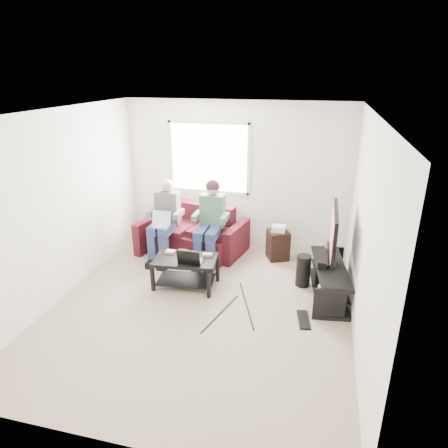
# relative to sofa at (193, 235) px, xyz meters

# --- Properties ---
(floor) EXTENTS (4.50, 4.50, 0.00)m
(floor) POSITION_rel_sofa_xyz_m (0.66, -1.72, -0.31)
(floor) COLOR tan
(floor) RESTS_ON ground
(ceiling) EXTENTS (4.50, 4.50, 0.00)m
(ceiling) POSITION_rel_sofa_xyz_m (0.66, -1.72, 2.29)
(ceiling) COLOR white
(ceiling) RESTS_ON wall_back
(wall_back) EXTENTS (4.50, 0.00, 4.50)m
(wall_back) POSITION_rel_sofa_xyz_m (0.66, 0.53, 0.99)
(wall_back) COLOR white
(wall_back) RESTS_ON floor
(wall_front) EXTENTS (4.50, 0.00, 4.50)m
(wall_front) POSITION_rel_sofa_xyz_m (0.66, -3.97, 0.99)
(wall_front) COLOR white
(wall_front) RESTS_ON floor
(wall_left) EXTENTS (0.00, 4.50, 4.50)m
(wall_left) POSITION_rel_sofa_xyz_m (-1.34, -1.72, 0.99)
(wall_left) COLOR white
(wall_left) RESTS_ON floor
(wall_right) EXTENTS (0.00, 4.50, 4.50)m
(wall_right) POSITION_rel_sofa_xyz_m (2.66, -1.72, 0.99)
(wall_right) COLOR white
(wall_right) RESTS_ON floor
(window) EXTENTS (1.48, 0.04, 1.28)m
(window) POSITION_rel_sofa_xyz_m (0.16, 0.51, 1.29)
(window) COLOR white
(window) RESTS_ON wall_back
(sofa) EXTENTS (1.92, 1.11, 0.82)m
(sofa) POSITION_rel_sofa_xyz_m (0.00, 0.00, 0.00)
(sofa) COLOR #481223
(sofa) RESTS_ON floor
(person_left) EXTENTS (0.40, 0.70, 1.34)m
(person_left) POSITION_rel_sofa_xyz_m (-0.40, -0.30, 0.42)
(person_left) COLOR navy
(person_left) RESTS_ON sofa
(person_right) EXTENTS (0.40, 0.71, 1.38)m
(person_right) POSITION_rel_sofa_xyz_m (0.40, -0.28, 0.48)
(person_right) COLOR navy
(person_right) RESTS_ON sofa
(laptop_silver) EXTENTS (0.38, 0.33, 0.24)m
(laptop_silver) POSITION_rel_sofa_xyz_m (-0.40, -0.53, 0.40)
(laptop_silver) COLOR silver
(laptop_silver) RESTS_ON person_left
(coffee_table) EXTENTS (0.97, 0.65, 0.46)m
(coffee_table) POSITION_rel_sofa_xyz_m (0.27, -1.21, 0.03)
(coffee_table) COLOR black
(coffee_table) RESTS_ON floor
(laptop_black) EXTENTS (0.38, 0.31, 0.24)m
(laptop_black) POSITION_rel_sofa_xyz_m (0.39, -1.29, 0.27)
(laptop_black) COLOR black
(laptop_black) RESTS_ON coffee_table
(controller_a) EXTENTS (0.14, 0.09, 0.04)m
(controller_a) POSITION_rel_sofa_xyz_m (-0.01, -1.09, 0.17)
(controller_a) COLOR silver
(controller_a) RESTS_ON coffee_table
(controller_b) EXTENTS (0.14, 0.09, 0.04)m
(controller_b) POSITION_rel_sofa_xyz_m (0.17, -1.03, 0.17)
(controller_b) COLOR black
(controller_b) RESTS_ON coffee_table
(controller_c) EXTENTS (0.16, 0.12, 0.04)m
(controller_c) POSITION_rel_sofa_xyz_m (0.57, -1.06, 0.17)
(controller_c) COLOR gray
(controller_c) RESTS_ON coffee_table
(tv_stand) EXTENTS (0.60, 1.43, 0.46)m
(tv_stand) POSITION_rel_sofa_xyz_m (2.36, -0.94, -0.10)
(tv_stand) COLOR black
(tv_stand) RESTS_ON floor
(tv) EXTENTS (0.12, 1.10, 0.81)m
(tv) POSITION_rel_sofa_xyz_m (2.36, -0.84, 0.61)
(tv) COLOR black
(tv) RESTS_ON tv_stand
(soundbar) EXTENTS (0.12, 0.50, 0.10)m
(soundbar) POSITION_rel_sofa_xyz_m (2.24, -0.84, 0.20)
(soundbar) COLOR black
(soundbar) RESTS_ON tv_stand
(drink_cup) EXTENTS (0.08, 0.08, 0.12)m
(drink_cup) POSITION_rel_sofa_xyz_m (2.31, -0.31, 0.21)
(drink_cup) COLOR #A37546
(drink_cup) RESTS_ON tv_stand
(console_white) EXTENTS (0.30, 0.22, 0.06)m
(console_white) POSITION_rel_sofa_xyz_m (2.36, -1.34, -0.03)
(console_white) COLOR silver
(console_white) RESTS_ON tv_stand
(console_grey) EXTENTS (0.34, 0.26, 0.08)m
(console_grey) POSITION_rel_sofa_xyz_m (2.36, -0.64, -0.02)
(console_grey) COLOR gray
(console_grey) RESTS_ON tv_stand
(console_black) EXTENTS (0.38, 0.30, 0.07)m
(console_black) POSITION_rel_sofa_xyz_m (2.36, -0.99, -0.03)
(console_black) COLOR black
(console_black) RESTS_ON tv_stand
(subwoofer) EXTENTS (0.22, 0.22, 0.49)m
(subwoofer) POSITION_rel_sofa_xyz_m (1.98, -0.77, -0.06)
(subwoofer) COLOR black
(subwoofer) RESTS_ON floor
(keyboard_floor) EXTENTS (0.21, 0.44, 0.02)m
(keyboard_floor) POSITION_rel_sofa_xyz_m (2.05, -1.70, -0.30)
(keyboard_floor) COLOR black
(keyboard_floor) RESTS_ON floor
(end_table) EXTENTS (0.34, 0.34, 0.60)m
(end_table) POSITION_rel_sofa_xyz_m (1.50, 0.07, -0.04)
(end_table) COLOR black
(end_table) RESTS_ON floor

